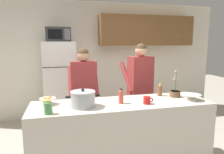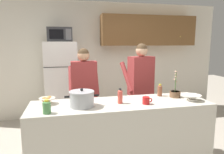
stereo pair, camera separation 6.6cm
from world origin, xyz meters
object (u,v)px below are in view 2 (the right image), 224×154
object	(u,v)px
person_near_pot	(84,86)
coffee_mug	(146,100)
bottle_near_edge	(160,90)
refrigerator	(62,83)
bottle_mid_counter	(120,96)
person_by_sink	(141,81)
potted_orchid	(175,93)
microwave	(60,35)
bottle_far_corner	(47,107)
bread_bowl	(47,100)
cooking_pot	(82,99)
empty_bowl	(192,97)

from	to	relation	value
person_near_pot	coffee_mug	distance (m)	1.16
bottle_near_edge	coffee_mug	bearing A→B (deg)	-135.37
refrigerator	bottle_mid_counter	world-z (taller)	refrigerator
person_by_sink	bottle_near_edge	distance (m)	0.57
potted_orchid	microwave	bearing A→B (deg)	132.98
bottle_mid_counter	bottle_far_corner	xyz separation A→B (m)	(-0.89, -0.20, -0.02)
bottle_far_corner	bread_bowl	bearing A→B (deg)	94.09
person_by_sink	bread_bowl	xyz separation A→B (m)	(-1.48, -0.63, -0.08)
microwave	bottle_far_corner	size ratio (longest dim) A/B	3.09
cooking_pot	coffee_mug	xyz separation A→B (m)	(0.80, -0.07, -0.05)
refrigerator	bottle_far_corner	bearing A→B (deg)	-93.46
bottle_far_corner	potted_orchid	size ratio (longest dim) A/B	0.40
person_near_pot	potted_orchid	xyz separation A→B (m)	(1.24, -0.68, -0.01)
bottle_near_edge	bottle_mid_counter	size ratio (longest dim) A/B	0.91
refrigerator	person_by_sink	bearing A→B (deg)	-39.11
microwave	bottle_near_edge	xyz separation A→B (m)	(1.42, -1.62, -0.84)
person_by_sink	coffee_mug	bearing A→B (deg)	-105.86
microwave	bottle_near_edge	bearing A→B (deg)	-48.64
cooking_pot	bottle_mid_counter	bearing A→B (deg)	3.59
refrigerator	microwave	bearing A→B (deg)	-89.93
empty_bowl	bottle_near_edge	xyz separation A→B (m)	(-0.32, 0.32, 0.04)
bottle_near_edge	cooking_pot	bearing A→B (deg)	-166.86
bread_bowl	refrigerator	bearing A→B (deg)	84.90
refrigerator	bottle_near_edge	world-z (taller)	refrigerator
refrigerator	bottle_near_edge	xyz separation A→B (m)	(1.42, -1.64, 0.15)
microwave	coffee_mug	size ratio (longest dim) A/B	3.66
person_by_sink	person_near_pot	bearing A→B (deg)	179.04
bottle_near_edge	potted_orchid	distance (m)	0.22
empty_bowl	cooking_pot	bearing A→B (deg)	177.88
cooking_pot	bread_bowl	bearing A→B (deg)	154.70
person_near_pot	potted_orchid	world-z (taller)	person_near_pot
cooking_pot	coffee_mug	distance (m)	0.81
empty_bowl	bottle_mid_counter	xyz separation A→B (m)	(-0.98, 0.09, 0.05)
bread_bowl	bottle_mid_counter	distance (m)	0.93
coffee_mug	potted_orchid	bearing A→B (deg)	23.82
bottle_near_edge	bottle_mid_counter	bearing A→B (deg)	-160.25
cooking_pot	potted_orchid	size ratio (longest dim) A/B	1.07
empty_bowl	bottle_mid_counter	distance (m)	0.98
empty_bowl	bottle_near_edge	world-z (taller)	bottle_near_edge
person_by_sink	potted_orchid	size ratio (longest dim) A/B	4.34
potted_orchid	refrigerator	bearing A→B (deg)	132.62
person_near_pot	bottle_mid_counter	xyz separation A→B (m)	(0.39, -0.81, 0.02)
refrigerator	empty_bowl	distance (m)	2.63
empty_bowl	microwave	bearing A→B (deg)	131.89
empty_bowl	bottle_far_corner	size ratio (longest dim) A/B	1.54
bottle_far_corner	coffee_mug	bearing A→B (deg)	4.54
microwave	bottle_mid_counter	world-z (taller)	microwave
microwave	cooking_pot	size ratio (longest dim) A/B	1.16
person_by_sink	bread_bowl	bearing A→B (deg)	-157.16
refrigerator	bread_bowl	bearing A→B (deg)	-95.10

